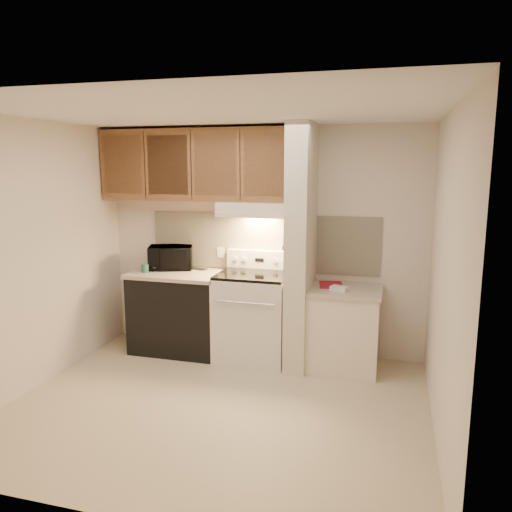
% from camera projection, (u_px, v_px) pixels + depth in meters
% --- Properties ---
extents(floor, '(3.60, 3.60, 0.00)m').
position_uv_depth(floor, '(218.00, 406.00, 4.38)').
color(floor, '#C7B795').
rests_on(floor, ground).
extents(ceiling, '(3.60, 3.60, 0.00)m').
position_uv_depth(ceiling, '(214.00, 112.00, 3.93)').
color(ceiling, white).
rests_on(ceiling, wall_back).
extents(wall_back, '(3.60, 2.50, 0.02)m').
position_uv_depth(wall_back, '(262.00, 241.00, 5.58)').
color(wall_back, beige).
rests_on(wall_back, floor).
extents(wall_left, '(0.02, 3.00, 2.50)m').
position_uv_depth(wall_left, '(33.00, 256.00, 4.63)').
color(wall_left, beige).
rests_on(wall_left, floor).
extents(wall_right, '(0.02, 3.00, 2.50)m').
position_uv_depth(wall_right, '(445.00, 280.00, 3.68)').
color(wall_right, beige).
rests_on(wall_right, floor).
extents(backsplash, '(2.60, 0.02, 0.63)m').
position_uv_depth(backsplash, '(262.00, 242.00, 5.57)').
color(backsplash, '#F7EDCE').
rests_on(backsplash, wall_back).
extents(range_body, '(0.76, 0.65, 0.92)m').
position_uv_depth(range_body, '(254.00, 317.00, 5.39)').
color(range_body, silver).
rests_on(range_body, floor).
extents(oven_window, '(0.50, 0.01, 0.30)m').
position_uv_depth(oven_window, '(245.00, 323.00, 5.09)').
color(oven_window, black).
rests_on(oven_window, range_body).
extents(oven_handle, '(0.65, 0.02, 0.02)m').
position_uv_depth(oven_handle, '(244.00, 303.00, 5.01)').
color(oven_handle, silver).
rests_on(oven_handle, range_body).
extents(cooktop, '(0.74, 0.64, 0.03)m').
position_uv_depth(cooktop, '(253.00, 275.00, 5.31)').
color(cooktop, black).
rests_on(cooktop, range_body).
extents(range_backguard, '(0.76, 0.08, 0.20)m').
position_uv_depth(range_backguard, '(260.00, 259.00, 5.56)').
color(range_backguard, silver).
rests_on(range_backguard, range_body).
extents(range_display, '(0.10, 0.01, 0.04)m').
position_uv_depth(range_display, '(259.00, 260.00, 5.52)').
color(range_display, black).
rests_on(range_display, range_backguard).
extents(range_knob_left_outer, '(0.05, 0.02, 0.05)m').
position_uv_depth(range_knob_left_outer, '(235.00, 259.00, 5.59)').
color(range_knob_left_outer, silver).
rests_on(range_knob_left_outer, range_backguard).
extents(range_knob_left_inner, '(0.05, 0.02, 0.05)m').
position_uv_depth(range_knob_left_inner, '(244.00, 259.00, 5.56)').
color(range_knob_left_inner, silver).
rests_on(range_knob_left_inner, range_backguard).
extents(range_knob_right_inner, '(0.05, 0.02, 0.05)m').
position_uv_depth(range_knob_right_inner, '(275.00, 261.00, 5.47)').
color(range_knob_right_inner, silver).
rests_on(range_knob_right_inner, range_backguard).
extents(range_knob_right_outer, '(0.05, 0.02, 0.05)m').
position_uv_depth(range_knob_right_outer, '(284.00, 261.00, 5.44)').
color(range_knob_right_outer, silver).
rests_on(range_knob_right_outer, range_backguard).
extents(dishwasher_front, '(1.00, 0.63, 0.87)m').
position_uv_depth(dishwasher_front, '(179.00, 313.00, 5.64)').
color(dishwasher_front, black).
rests_on(dishwasher_front, floor).
extents(left_countertop, '(1.04, 0.67, 0.04)m').
position_uv_depth(left_countertop, '(178.00, 274.00, 5.56)').
color(left_countertop, '#C1AC9D').
rests_on(left_countertop, dishwasher_front).
extents(spoon_rest, '(0.23, 0.11, 0.02)m').
position_uv_depth(spoon_rest, '(198.00, 269.00, 5.70)').
color(spoon_rest, black).
rests_on(spoon_rest, left_countertop).
extents(teal_jar, '(0.09, 0.09, 0.09)m').
position_uv_depth(teal_jar, '(145.00, 268.00, 5.54)').
color(teal_jar, '#235955').
rests_on(teal_jar, left_countertop).
extents(outlet, '(0.08, 0.01, 0.12)m').
position_uv_depth(outlet, '(221.00, 252.00, 5.71)').
color(outlet, silver).
rests_on(outlet, backsplash).
extents(microwave, '(0.56, 0.47, 0.27)m').
position_uv_depth(microwave, '(171.00, 257.00, 5.70)').
color(microwave, black).
rests_on(microwave, left_countertop).
extents(partition_pillar, '(0.22, 0.70, 2.50)m').
position_uv_depth(partition_pillar, '(301.00, 248.00, 5.11)').
color(partition_pillar, beige).
rests_on(partition_pillar, floor).
extents(pillar_trim, '(0.01, 0.70, 0.04)m').
position_uv_depth(pillar_trim, '(290.00, 242.00, 5.13)').
color(pillar_trim, brown).
rests_on(pillar_trim, partition_pillar).
extents(knife_strip, '(0.02, 0.42, 0.04)m').
position_uv_depth(knife_strip, '(289.00, 241.00, 5.08)').
color(knife_strip, black).
rests_on(knife_strip, partition_pillar).
extents(knife_blade_a, '(0.01, 0.03, 0.16)m').
position_uv_depth(knife_blade_a, '(284.00, 253.00, 4.96)').
color(knife_blade_a, silver).
rests_on(knife_blade_a, knife_strip).
extents(knife_handle_a, '(0.02, 0.02, 0.10)m').
position_uv_depth(knife_handle_a, '(284.00, 238.00, 4.94)').
color(knife_handle_a, black).
rests_on(knife_handle_a, knife_strip).
extents(knife_blade_b, '(0.01, 0.04, 0.18)m').
position_uv_depth(knife_blade_b, '(286.00, 253.00, 5.03)').
color(knife_blade_b, silver).
rests_on(knife_blade_b, knife_strip).
extents(knife_handle_b, '(0.02, 0.02, 0.10)m').
position_uv_depth(knife_handle_b, '(286.00, 237.00, 5.02)').
color(knife_handle_b, black).
rests_on(knife_handle_b, knife_strip).
extents(knife_blade_c, '(0.01, 0.04, 0.20)m').
position_uv_depth(knife_blade_c, '(287.00, 253.00, 5.11)').
color(knife_blade_c, silver).
rests_on(knife_blade_c, knife_strip).
extents(knife_handle_c, '(0.02, 0.02, 0.10)m').
position_uv_depth(knife_handle_c, '(287.00, 236.00, 5.07)').
color(knife_handle_c, black).
rests_on(knife_handle_c, knife_strip).
extents(knife_blade_d, '(0.01, 0.04, 0.16)m').
position_uv_depth(knife_blade_d, '(289.00, 249.00, 5.20)').
color(knife_blade_d, silver).
rests_on(knife_blade_d, knife_strip).
extents(knife_handle_d, '(0.02, 0.02, 0.10)m').
position_uv_depth(knife_handle_d, '(289.00, 235.00, 5.14)').
color(knife_handle_d, black).
rests_on(knife_handle_d, knife_strip).
extents(knife_blade_e, '(0.01, 0.04, 0.18)m').
position_uv_depth(knife_blade_e, '(290.00, 249.00, 5.26)').
color(knife_blade_e, silver).
rests_on(knife_blade_e, knife_strip).
extents(knife_handle_e, '(0.02, 0.02, 0.10)m').
position_uv_depth(knife_handle_e, '(291.00, 234.00, 5.23)').
color(knife_handle_e, black).
rests_on(knife_handle_e, knife_strip).
extents(oven_mitt, '(0.03, 0.09, 0.22)m').
position_uv_depth(oven_mitt, '(292.00, 250.00, 5.32)').
color(oven_mitt, slate).
rests_on(oven_mitt, partition_pillar).
extents(right_cab_base, '(0.70, 0.60, 0.81)m').
position_uv_depth(right_cab_base, '(344.00, 330.00, 5.14)').
color(right_cab_base, silver).
rests_on(right_cab_base, floor).
extents(right_countertop, '(0.74, 0.64, 0.04)m').
position_uv_depth(right_countertop, '(345.00, 290.00, 5.07)').
color(right_countertop, '#C1AC9D').
rests_on(right_countertop, right_cab_base).
extents(red_folder, '(0.29, 0.36, 0.01)m').
position_uv_depth(red_folder, '(331.00, 285.00, 5.20)').
color(red_folder, maroon).
rests_on(red_folder, right_countertop).
extents(white_box, '(0.19, 0.15, 0.04)m').
position_uv_depth(white_box, '(339.00, 288.00, 4.98)').
color(white_box, white).
rests_on(white_box, right_countertop).
extents(range_hood, '(0.78, 0.44, 0.15)m').
position_uv_depth(range_hood, '(257.00, 209.00, 5.30)').
color(range_hood, silver).
rests_on(range_hood, upper_cabinets).
extents(hood_lip, '(0.78, 0.04, 0.06)m').
position_uv_depth(hood_lip, '(251.00, 215.00, 5.11)').
color(hood_lip, silver).
rests_on(hood_lip, range_hood).
extents(upper_cabinets, '(2.18, 0.33, 0.77)m').
position_uv_depth(upper_cabinets, '(197.00, 165.00, 5.44)').
color(upper_cabinets, brown).
rests_on(upper_cabinets, wall_back).
extents(cab_door_a, '(0.46, 0.01, 0.63)m').
position_uv_depth(cab_door_a, '(122.00, 165.00, 5.51)').
color(cab_door_a, brown).
rests_on(cab_door_a, upper_cabinets).
extents(cab_gap_a, '(0.01, 0.01, 0.73)m').
position_uv_depth(cab_gap_a, '(145.00, 165.00, 5.43)').
color(cab_gap_a, black).
rests_on(cab_gap_a, upper_cabinets).
extents(cab_door_b, '(0.46, 0.01, 0.63)m').
position_uv_depth(cab_door_b, '(168.00, 165.00, 5.36)').
color(cab_door_b, brown).
rests_on(cab_door_b, upper_cabinets).
extents(cab_gap_b, '(0.01, 0.01, 0.73)m').
position_uv_depth(cab_gap_b, '(191.00, 165.00, 5.29)').
color(cab_gap_b, black).
rests_on(cab_gap_b, upper_cabinets).
extents(cab_door_c, '(0.46, 0.01, 0.63)m').
position_uv_depth(cab_door_c, '(215.00, 165.00, 5.22)').
color(cab_door_c, brown).
rests_on(cab_door_c, upper_cabinets).
extents(cab_gap_c, '(0.01, 0.01, 0.73)m').
position_uv_depth(cab_gap_c, '(240.00, 165.00, 5.15)').
color(cab_gap_c, black).
rests_on(cab_gap_c, upper_cabinets).
extents(cab_door_d, '(0.46, 0.01, 0.63)m').
position_uv_depth(cab_door_d, '(266.00, 165.00, 5.08)').
color(cab_door_d, brown).
rests_on(cab_door_d, upper_cabinets).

